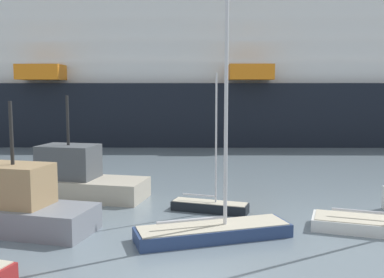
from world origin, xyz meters
The scene contains 5 objects.
sailboat_1 centered at (0.87, 9.43, 0.37)m, with size 4.14×2.25×7.20m.
sailboat_2 centered at (0.86, 5.22, 0.47)m, with size 6.94×3.69×10.07m.
fishing_boat_0 centered at (-7.08, 12.52, 1.11)m, with size 8.77×4.69×6.04m.
fishing_boat_3 centered at (-8.37, 6.41, 1.08)m, with size 8.51×4.65×5.86m.
cruise_ship centered at (-5.15, 44.19, 8.10)m, with size 129.19×21.23×25.16m.
Camera 1 is at (-0.07, -13.05, 6.35)m, focal length 41.11 mm.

